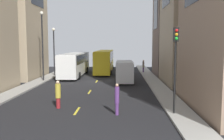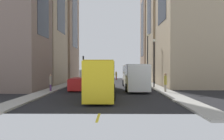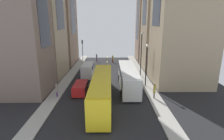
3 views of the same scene
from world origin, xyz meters
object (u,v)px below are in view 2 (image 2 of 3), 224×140
object	(u,v)px
pedestrian_crossing_near	(116,75)
pedestrian_waiting_curb	(99,75)
car_red_0	(78,83)
city_bus_white	(134,74)
pedestrian_crossing_mid	(165,82)
streetcar_yellow	(103,75)
traffic_light_near_corner	(83,63)
pedestrian_walking_far	(51,82)
delivery_van_white	(88,76)

from	to	relation	value
pedestrian_crossing_near	pedestrian_waiting_curb	size ratio (longest dim) A/B	0.97
pedestrian_crossing_near	car_red_0	bearing A→B (deg)	-10.74
city_bus_white	pedestrian_crossing_mid	size ratio (longest dim) A/B	5.75
pedestrian_crossing_mid	pedestrian_crossing_near	xyz separation A→B (m)	(5.47, -23.20, -0.22)
streetcar_yellow	traffic_light_near_corner	xyz separation A→B (m)	(6.34, -25.82, 1.94)
pedestrian_walking_far	delivery_van_white	bearing A→B (deg)	-149.59
city_bus_white	car_red_0	bearing A→B (deg)	18.33
city_bus_white	pedestrian_walking_far	distance (m)	11.22
car_red_0	pedestrian_crossing_mid	bearing A→B (deg)	168.60
city_bus_white	traffic_light_near_corner	distance (m)	22.79
streetcar_yellow	pedestrian_crossing_mid	size ratio (longest dim) A/B	6.58
delivery_van_white	traffic_light_near_corner	xyz separation A→B (m)	(3.09, -14.22, 2.55)
pedestrian_crossing_mid	traffic_light_near_corner	bearing A→B (deg)	-172.34
pedestrian_crossing_near	streetcar_yellow	bearing A→B (deg)	-1.23
pedestrian_crossing_near	traffic_light_near_corner	world-z (taller)	traffic_light_near_corner
pedestrian_crossing_mid	pedestrian_crossing_near	bearing A→B (deg)	172.20
delivery_van_white	pedestrian_crossing_mid	distance (m)	14.89
delivery_van_white	pedestrian_walking_far	world-z (taller)	delivery_van_white
streetcar_yellow	pedestrian_crossing_mid	xyz separation A→B (m)	(-7.24, -1.04, -0.82)
delivery_van_white	pedestrian_waiting_curb	bearing A→B (deg)	-92.73
pedestrian_crossing_near	pedestrian_crossing_mid	bearing A→B (deg)	16.22
pedestrian_crossing_mid	pedestrian_walking_far	distance (m)	13.68
city_bus_white	pedestrian_walking_far	size ratio (longest dim) A/B	6.19
car_red_0	pedestrian_waiting_curb	xyz separation A→B (m)	(-0.79, -22.66, 0.19)
pedestrian_crossing_near	delivery_van_white	bearing A→B (deg)	-18.73
delivery_van_white	traffic_light_near_corner	distance (m)	14.77
pedestrian_walking_far	pedestrian_waiting_curb	size ratio (longest dim) A/B	0.94
delivery_van_white	pedestrian_waiting_curb	size ratio (longest dim) A/B	2.49
city_bus_white	pedestrian_crossing_near	distance (m)	18.77
streetcar_yellow	pedestrian_walking_far	distance (m)	6.69
car_red_0	pedestrian_walking_far	world-z (taller)	pedestrian_walking_far
city_bus_white	traffic_light_near_corner	bearing A→B (deg)	-62.86
city_bus_white	car_red_0	size ratio (longest dim) A/B	2.94
pedestrian_crossing_near	traffic_light_near_corner	bearing A→B (deg)	-98.10
delivery_van_white	pedestrian_crossing_mid	bearing A→B (deg)	134.80
delivery_van_white	car_red_0	distance (m)	8.45
city_bus_white	pedestrian_crossing_near	xyz separation A→B (m)	(2.24, -18.62, -0.93)
delivery_van_white	pedestrian_crossing_mid	size ratio (longest dim) A/B	2.47
car_red_0	pedestrian_waiting_curb	world-z (taller)	pedestrian_waiting_curb
streetcar_yellow	delivery_van_white	world-z (taller)	streetcar_yellow
city_bus_white	streetcar_yellow	xyz separation A→B (m)	(4.02, 5.62, 0.12)
pedestrian_crossing_mid	traffic_light_near_corner	size ratio (longest dim) A/B	0.38
pedestrian_waiting_curb	streetcar_yellow	bearing A→B (deg)	29.16
city_bus_white	pedestrian_waiting_curb	distance (m)	21.28
city_bus_white	delivery_van_white	bearing A→B (deg)	-39.46
delivery_van_white	pedestrian_walking_far	distance (m)	10.49
car_red_0	pedestrian_crossing_near	bearing A→B (deg)	-103.70
pedestrian_crossing_near	traffic_light_near_corner	xyz separation A→B (m)	(8.11, -1.58, 2.98)
car_red_0	pedestrian_waiting_curb	distance (m)	22.67
pedestrian_waiting_curb	pedestrian_crossing_near	bearing A→B (deg)	93.25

